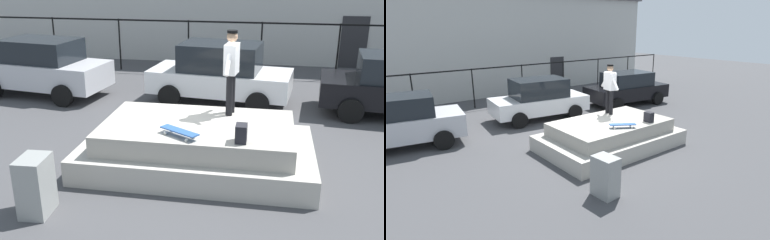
% 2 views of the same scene
% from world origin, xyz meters
% --- Properties ---
extents(ground_plane, '(60.00, 60.00, 0.00)m').
position_xyz_m(ground_plane, '(0.00, 0.00, 0.00)').
color(ground_plane, '#424244').
extents(concrete_ledge, '(4.57, 2.75, 0.91)m').
position_xyz_m(concrete_ledge, '(0.34, -0.41, 0.41)').
color(concrete_ledge, '#ADA89E').
rests_on(concrete_ledge, ground_plane).
extents(skateboarder, '(0.29, 0.98, 1.73)m').
position_xyz_m(skateboarder, '(0.91, 0.29, 1.92)').
color(skateboarder, black).
rests_on(skateboarder, concrete_ledge).
extents(skateboard, '(0.79, 0.59, 0.12)m').
position_xyz_m(skateboard, '(0.13, -1.17, 1.01)').
color(skateboard, '#264C8C').
rests_on(skateboard, concrete_ledge).
extents(backpack, '(0.20, 0.28, 0.32)m').
position_xyz_m(backpack, '(1.25, -1.23, 1.07)').
color(backpack, black).
rests_on(backpack, concrete_ledge).
extents(car_silver_sedan_near, '(4.21, 2.42, 1.74)m').
position_xyz_m(car_silver_sedan_near, '(-5.20, 3.80, 0.88)').
color(car_silver_sedan_near, '#B7B7BC').
rests_on(car_silver_sedan_near, ground_plane).
extents(car_white_sedan_mid, '(4.25, 2.40, 1.74)m').
position_xyz_m(car_white_sedan_mid, '(0.27, 4.01, 0.88)').
color(car_white_sedan_mid, white).
rests_on(car_white_sedan_mid, ground_plane).
extents(utility_box, '(0.47, 0.62, 0.99)m').
position_xyz_m(utility_box, '(-1.94, -2.67, 0.50)').
color(utility_box, gray).
rests_on(utility_box, ground_plane).
extents(fence_row, '(24.06, 0.06, 1.94)m').
position_xyz_m(fence_row, '(-0.00, 7.52, 1.39)').
color(fence_row, black).
rests_on(fence_row, ground_plane).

